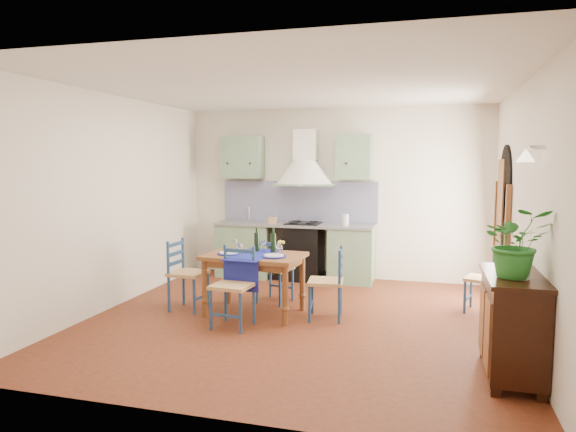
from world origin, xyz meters
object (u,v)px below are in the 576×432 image
object	(u,v)px
dining_table	(254,261)
potted_plant	(517,243)
sideboard	(512,322)
chair_near	(234,286)

from	to	relation	value
dining_table	potted_plant	world-z (taller)	potted_plant
dining_table	sideboard	size ratio (longest dim) A/B	1.19
dining_table	sideboard	world-z (taller)	dining_table
sideboard	potted_plant	size ratio (longest dim) A/B	1.73
chair_near	potted_plant	distance (m)	3.10
chair_near	sideboard	bearing A→B (deg)	-13.21
potted_plant	sideboard	bearing A→B (deg)	84.68
chair_near	potted_plant	size ratio (longest dim) A/B	1.54
chair_near	dining_table	bearing A→B (deg)	82.35
dining_table	sideboard	bearing A→B (deg)	-23.21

